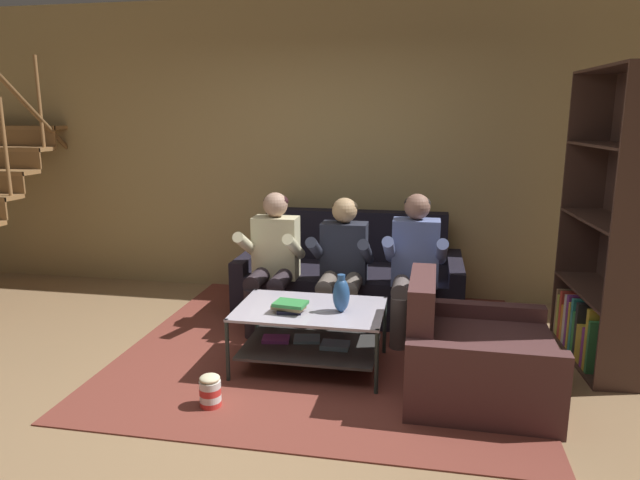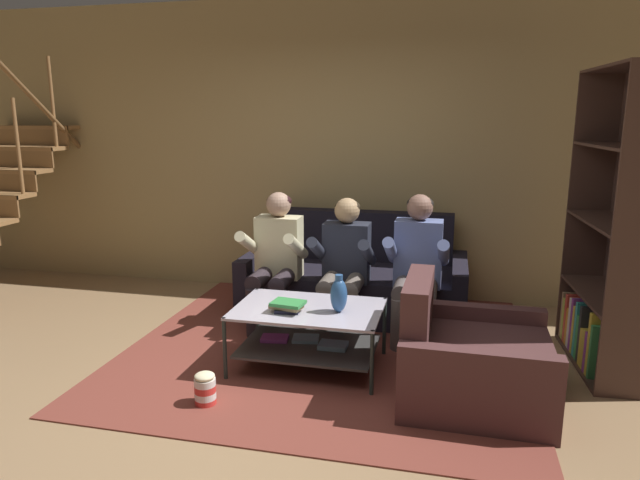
{
  "view_description": "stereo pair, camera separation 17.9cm",
  "coord_description": "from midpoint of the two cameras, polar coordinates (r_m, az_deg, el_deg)",
  "views": [
    {
      "loc": [
        0.98,
        -3.19,
        1.8
      ],
      "look_at": [
        0.21,
        0.9,
        0.88
      ],
      "focal_mm": 32.0,
      "sensor_mm": 36.0,
      "label": 1
    },
    {
      "loc": [
        1.16,
        -3.16,
        1.8
      ],
      "look_at": [
        0.21,
        0.9,
        0.88
      ],
      "focal_mm": 32.0,
      "sensor_mm": 36.0,
      "label": 2
    }
  ],
  "objects": [
    {
      "name": "ground",
      "position": [
        3.8,
        -4.96,
        -15.84
      ],
      "size": [
        16.8,
        16.8,
        0.0
      ],
      "primitive_type": "plane",
      "color": "#987753"
    },
    {
      "name": "back_partition",
      "position": [
        5.74,
        2.48,
        8.95
      ],
      "size": [
        8.4,
        0.12,
        2.9
      ],
      "primitive_type": "cube",
      "color": "tan",
      "rests_on": "ground"
    },
    {
      "name": "couch",
      "position": [
        5.32,
        4.5,
        -4.11
      ],
      "size": [
        2.01,
        0.94,
        0.89
      ],
      "color": "black",
      "rests_on": "ground"
    },
    {
      "name": "person_seated_left",
      "position": [
        4.83,
        -3.42,
        -1.59
      ],
      "size": [
        0.5,
        0.58,
        1.16
      ],
      "color": "#2A2127",
      "rests_on": "ground"
    },
    {
      "name": "person_seated_middle",
      "position": [
        4.7,
        3.52,
        -2.16
      ],
      "size": [
        0.5,
        0.58,
        1.13
      ],
      "color": "#5F544B",
      "rests_on": "ground"
    },
    {
      "name": "person_seated_right",
      "position": [
        4.64,
        10.77,
        -2.27
      ],
      "size": [
        0.5,
        0.58,
        1.18
      ],
      "color": "#5A4E4B",
      "rests_on": "ground"
    },
    {
      "name": "coffee_table",
      "position": [
        4.14,
        0.08,
        -8.8
      ],
      "size": [
        1.04,
        0.7,
        0.45
      ],
      "color": "#B9B2C3",
      "rests_on": "ground"
    },
    {
      "name": "area_rug",
      "position": [
        4.7,
        2.25,
        -9.97
      ],
      "size": [
        3.04,
        3.23,
        0.01
      ],
      "color": "brown",
      "rests_on": "ground"
    },
    {
      "name": "vase",
      "position": [
        3.97,
        3.19,
        -5.48
      ],
      "size": [
        0.12,
        0.12,
        0.27
      ],
      "color": "#2A538C",
      "rests_on": "coffee_table"
    },
    {
      "name": "book_stack",
      "position": [
        3.99,
        -2.02,
        -6.62
      ],
      "size": [
        0.25,
        0.19,
        0.08
      ],
      "color": "#1E2034",
      "rests_on": "coffee_table"
    },
    {
      "name": "bookshelf",
      "position": [
        4.6,
        28.03,
        -2.39
      ],
      "size": [
        0.41,
        1.08,
        2.12
      ],
      "color": "#432C24",
      "rests_on": "ground"
    },
    {
      "name": "armchair",
      "position": [
        3.85,
        16.05,
        -11.63
      ],
      "size": [
        0.93,
        0.92,
        0.79
      ],
      "color": "#4D2C2C",
      "rests_on": "ground"
    },
    {
      "name": "popcorn_tub",
      "position": [
        3.76,
        -10.04,
        -14.45
      ],
      "size": [
        0.14,
        0.14,
        0.22
      ],
      "color": "red",
      "rests_on": "ground"
    }
  ]
}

